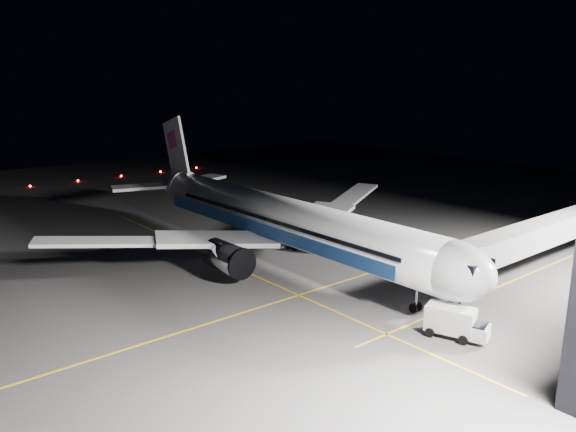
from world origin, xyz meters
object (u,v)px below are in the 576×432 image
(airliner, at_px, (277,219))
(safety_cone_b, at_px, (301,240))
(jet_bridge, at_px, (529,237))
(safety_cone_c, at_px, (292,235))
(baggage_tug, at_px, (308,235))
(safety_cone_a, at_px, (272,240))
(service_truck, at_px, (456,322))

(airliner, height_order, safety_cone_b, airliner)
(jet_bridge, distance_m, safety_cone_c, 31.58)
(airliner, bearing_deg, jet_bridge, 38.04)
(baggage_tug, xyz_separation_m, safety_cone_a, (-3.00, -4.07, -0.58))
(jet_bridge, height_order, safety_cone_c, jet_bridge)
(baggage_tug, height_order, safety_cone_c, baggage_tug)
(jet_bridge, bearing_deg, baggage_tug, -159.29)
(baggage_tug, relative_size, safety_cone_b, 5.25)
(safety_cone_a, xyz_separation_m, safety_cone_b, (2.74, 3.02, -0.02))
(service_truck, distance_m, baggage_tug, 32.19)
(safety_cone_c, bearing_deg, safety_cone_a, -87.08)
(baggage_tug, relative_size, safety_cone_a, 4.89)
(safety_cone_c, bearing_deg, baggage_tug, 2.54)
(safety_cone_a, height_order, safety_cone_c, safety_cone_c)
(airliner, xyz_separation_m, baggage_tug, (-3.33, 8.07, -4.27))
(airliner, distance_m, service_truck, 27.61)
(service_truck, bearing_deg, airliner, 156.86)
(jet_bridge, relative_size, safety_cone_c, 50.08)
(safety_cone_a, xyz_separation_m, safety_cone_c, (-0.20, 3.93, 0.02))
(airliner, bearing_deg, service_truck, -3.84)
(safety_cone_a, relative_size, safety_cone_b, 1.07)
(service_truck, xyz_separation_m, safety_cone_b, (-30.89, 8.86, -1.16))
(airliner, height_order, safety_cone_a, airliner)
(jet_bridge, bearing_deg, safety_cone_a, -154.45)
(airliner, bearing_deg, baggage_tug, 112.42)
(service_truck, height_order, safety_cone_a, service_truck)
(jet_bridge, bearing_deg, safety_cone_b, -157.52)
(jet_bridge, distance_m, safety_cone_a, 32.87)
(service_truck, distance_m, safety_cone_b, 32.16)
(airliner, height_order, service_truck, airliner)
(airliner, height_order, safety_cone_c, airliner)
(jet_bridge, relative_size, safety_cone_a, 53.94)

